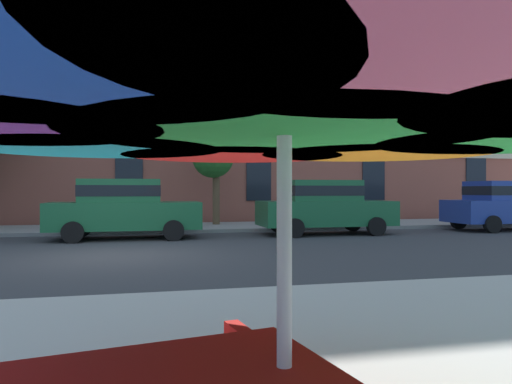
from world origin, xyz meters
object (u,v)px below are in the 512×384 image
object	(u,v)px
sedan_green_midblock	(324,206)
patio_umbrella	(284,67)
sedan_green	(124,207)
street_tree_middle	(214,158)
sedan_blue	(506,204)

from	to	relation	value
sedan_green_midblock	patio_umbrella	xyz separation A→B (m)	(-5.13, -12.70, 0.99)
sedan_green	street_tree_middle	bearing A→B (deg)	48.09
sedan_green	street_tree_middle	size ratio (longest dim) A/B	1.23
sedan_green	sedan_blue	world-z (taller)	same
sedan_green_midblock	street_tree_middle	bearing A→B (deg)	131.75
patio_umbrella	sedan_blue	bearing A→B (deg)	46.24
sedan_green_midblock	sedan_green	bearing A→B (deg)	180.00
sedan_green_midblock	patio_umbrella	bearing A→B (deg)	-112.01
sedan_green_midblock	street_tree_middle	size ratio (longest dim) A/B	1.23
sedan_green	patio_umbrella	bearing A→B (deg)	-84.45
sedan_green	street_tree_middle	xyz separation A→B (m)	(3.19, 3.56, 1.76)
patio_umbrella	street_tree_middle	bearing A→B (deg)	83.13
sedan_green_midblock	street_tree_middle	xyz separation A→B (m)	(-3.18, 3.56, 1.76)
sedan_green	patio_umbrella	distance (m)	12.80
sedan_green	sedan_green_midblock	distance (m)	6.37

